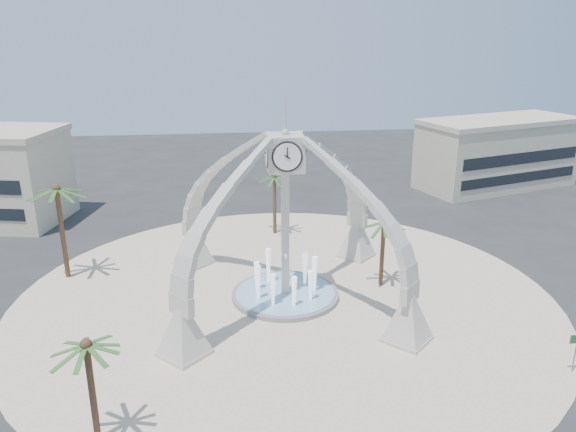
{
  "coord_description": "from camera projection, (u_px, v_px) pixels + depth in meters",
  "views": [
    {
      "loc": [
        -4.24,
        -37.7,
        19.23
      ],
      "look_at": [
        0.44,
        2.0,
        5.76
      ],
      "focal_mm": 35.0,
      "sensor_mm": 36.0,
      "label": 1
    }
  ],
  "objects": [
    {
      "name": "ground",
      "position": [
        285.0,
        297.0,
        42.09
      ],
      "size": [
        140.0,
        140.0,
        0.0
      ],
      "primitive_type": "plane",
      "color": "#282828",
      "rests_on": "ground"
    },
    {
      "name": "palm_south",
      "position": [
        86.0,
        346.0,
        25.83
      ],
      "size": [
        4.75,
        4.75,
        6.05
      ],
      "rotation": [
        0.0,
        0.0,
        0.42
      ],
      "color": "brown",
      "rests_on": "ground"
    },
    {
      "name": "building_ne",
      "position": [
        497.0,
        153.0,
        70.4
      ],
      "size": [
        21.87,
        14.17,
        8.6
      ],
      "rotation": [
        0.0,
        0.0,
        0.31
      ],
      "color": "#C2B697",
      "rests_on": "ground"
    },
    {
      "name": "clock_tower",
      "position": [
        285.0,
        215.0,
        40.02
      ],
      "size": [
        17.94,
        17.94,
        16.3
      ],
      "color": "beige",
      "rests_on": "ground"
    },
    {
      "name": "plaza",
      "position": [
        285.0,
        297.0,
        42.08
      ],
      "size": [
        40.0,
        40.0,
        0.06
      ],
      "primitive_type": "cylinder",
      "color": "beige",
      "rests_on": "ground"
    },
    {
      "name": "palm_north",
      "position": [
        274.0,
        178.0,
        53.34
      ],
      "size": [
        3.61,
        3.61,
        6.45
      ],
      "rotation": [
        0.0,
        0.0,
        -0.0
      ],
      "color": "brown",
      "rests_on": "ground"
    },
    {
      "name": "palm_west",
      "position": [
        57.0,
        190.0,
        43.16
      ],
      "size": [
        5.01,
        5.01,
        8.26
      ],
      "rotation": [
        0.0,
        0.0,
        -0.2
      ],
      "color": "brown",
      "rests_on": "ground"
    },
    {
      "name": "palm_east",
      "position": [
        384.0,
        224.0,
        42.52
      ],
      "size": [
        4.71,
        4.71,
        5.85
      ],
      "rotation": [
        0.0,
        0.0,
        -0.37
      ],
      "color": "brown",
      "rests_on": "ground"
    },
    {
      "name": "fountain",
      "position": [
        285.0,
        294.0,
        42.0
      ],
      "size": [
        8.0,
        8.0,
        3.62
      ],
      "color": "gray",
      "rests_on": "ground"
    }
  ]
}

